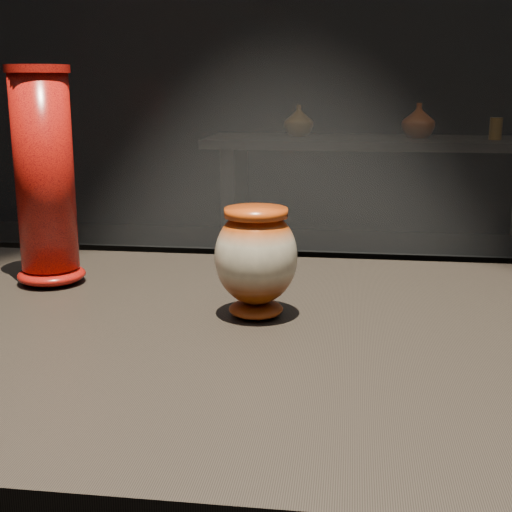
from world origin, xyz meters
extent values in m
cube|color=black|center=(0.00, 5.00, 1.60)|extent=(8.00, 3.20, 0.04)
cube|color=black|center=(0.00, 0.00, 0.88)|extent=(2.00, 0.80, 0.05)
ellipsoid|color=#6D2C09|center=(-0.12, 0.05, 0.91)|extent=(0.09, 0.09, 0.02)
ellipsoid|color=beige|center=(-0.12, 0.05, 0.98)|extent=(0.13, 0.13, 0.13)
cylinder|color=#CA4D13|center=(-0.12, 0.05, 1.05)|extent=(0.10, 0.10, 0.01)
ellipsoid|color=red|center=(-0.47, 0.17, 0.91)|extent=(0.14, 0.14, 0.03)
cylinder|color=red|center=(-0.47, 0.17, 1.08)|extent=(0.12, 0.12, 0.30)
cylinder|color=red|center=(-0.47, 0.17, 1.23)|extent=(0.12, 0.12, 0.01)
cube|color=black|center=(0.16, 3.29, 0.88)|extent=(2.00, 0.60, 0.05)
cube|color=black|center=(-0.69, 3.29, 0.42)|extent=(0.08, 0.50, 0.85)
imported|color=#935715|center=(-0.32, 3.35, 0.99)|extent=(0.19, 0.19, 0.18)
imported|color=#6D2C09|center=(0.37, 3.31, 1.00)|extent=(0.26, 0.26, 0.20)
cylinder|color=#935715|center=(0.78, 3.24, 0.96)|extent=(0.07, 0.07, 0.12)
camera|label=1|loc=(0.00, -0.88, 1.22)|focal=50.00mm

